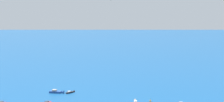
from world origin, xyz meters
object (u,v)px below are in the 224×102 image
motorboat_mid_cluster (71,92)px  motorboat_near_centre (135,101)px  motorboat_ahead (57,92)px  marker_buoy (150,101)px

motorboat_mid_cluster → motorboat_near_centre: bearing=-82.8°
motorboat_near_centre → motorboat_mid_cluster: bearing=97.2°
motorboat_ahead → motorboat_mid_cluster: motorboat_ahead is taller
motorboat_near_centre → motorboat_ahead: motorboat_ahead is taller
motorboat_ahead → motorboat_mid_cluster: bearing=-56.7°
motorboat_ahead → motorboat_mid_cluster: (5.21, -7.94, -0.29)m
motorboat_near_centre → motorboat_ahead: bearing=101.3°
motorboat_mid_cluster → marker_buoy: bearing=-77.2°
motorboat_ahead → marker_buoy: size_ratio=5.14×
motorboat_near_centre → marker_buoy: (6.63, -7.31, -0.15)m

